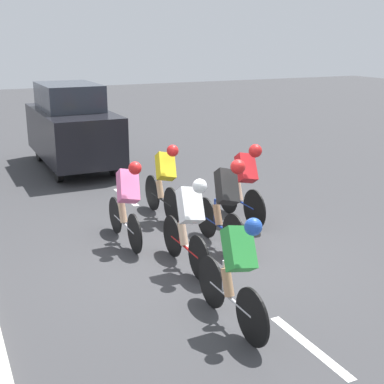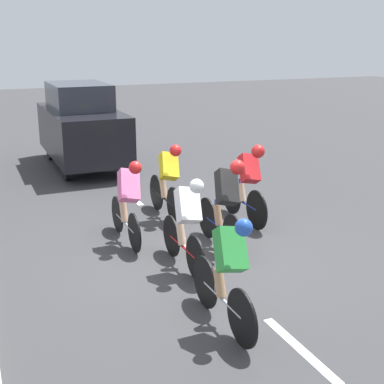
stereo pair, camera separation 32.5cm
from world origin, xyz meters
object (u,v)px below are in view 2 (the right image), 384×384
(cyclist_white, at_px, (186,221))
(cyclist_pink, at_px, (128,199))
(support_car, at_px, (82,126))
(cyclist_red, at_px, (248,181))
(cyclist_green, at_px, (228,270))
(cyclist_yellow, at_px, (168,179))
(cyclist_black, at_px, (225,201))

(cyclist_white, distance_m, cyclist_pink, 1.44)
(support_car, bearing_deg, cyclist_red, 108.16)
(cyclist_white, relative_size, cyclist_green, 0.97)
(cyclist_white, xyz_separation_m, cyclist_yellow, (-0.58, -2.30, 0.01))
(cyclist_red, relative_size, cyclist_black, 1.02)
(cyclist_black, bearing_deg, cyclist_green, 64.14)
(cyclist_green, bearing_deg, cyclist_black, -115.86)
(cyclist_pink, height_order, support_car, support_car)
(cyclist_white, xyz_separation_m, cyclist_red, (-1.83, -1.48, 0.04))
(cyclist_yellow, distance_m, cyclist_red, 1.50)
(cyclist_red, distance_m, support_car, 5.92)
(cyclist_white, bearing_deg, cyclist_pink, -70.56)
(cyclist_yellow, height_order, cyclist_black, cyclist_black)
(cyclist_green, xyz_separation_m, support_car, (-0.19, -8.83, 0.34))
(cyclist_white, relative_size, cyclist_red, 0.95)
(cyclist_yellow, distance_m, cyclist_black, 1.82)
(cyclist_yellow, bearing_deg, cyclist_black, 99.55)
(cyclist_black, distance_m, cyclist_pink, 1.61)
(cyclist_red, xyz_separation_m, cyclist_black, (0.96, 0.98, 0.01))
(cyclist_green, height_order, cyclist_yellow, cyclist_yellow)
(cyclist_green, relative_size, cyclist_black, 1.00)
(cyclist_white, distance_m, cyclist_red, 2.36)
(cyclist_yellow, relative_size, cyclist_red, 0.99)
(cyclist_black, bearing_deg, cyclist_pink, -32.25)
(cyclist_green, height_order, cyclist_black, cyclist_black)
(cyclist_green, relative_size, support_car, 0.42)
(cyclist_white, xyz_separation_m, cyclist_black, (-0.88, -0.50, 0.06))
(cyclist_yellow, xyz_separation_m, cyclist_pink, (1.05, 0.94, 0.00))
(cyclist_yellow, bearing_deg, support_car, -83.07)
(cyclist_green, xyz_separation_m, cyclist_red, (-2.04, -3.21, 0.05))
(cyclist_green, height_order, support_car, support_car)
(support_car, bearing_deg, cyclist_pink, 85.32)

